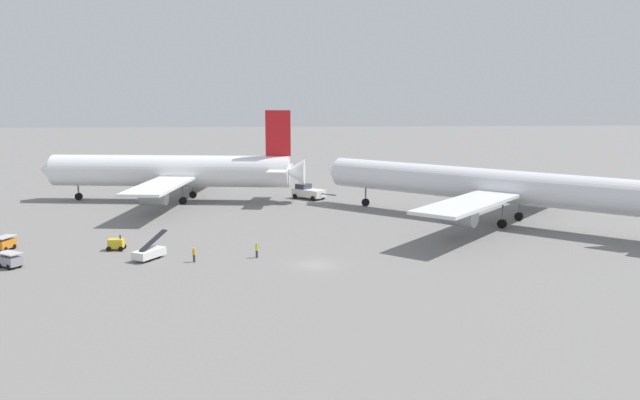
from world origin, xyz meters
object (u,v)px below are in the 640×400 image
(airliner_being_pushed, at_px, (492,186))
(gse_baggage_cart_trailing, at_px, (10,260))
(airliner_at_gate_left, at_px, (172,171))
(gse_baggage_cart_near_cluster, at_px, (5,243))
(ground_crew_marshaller_foreground, at_px, (257,250))
(pushback_tug, at_px, (308,192))
(ground_crew_wing_walker_right, at_px, (194,254))
(gse_belt_loader_portside, at_px, (149,252))
(gse_gpu_cart_small, at_px, (116,244))

(airliner_being_pushed, distance_m, gse_baggage_cart_trailing, 65.42)
(airliner_at_gate_left, xyz_separation_m, gse_baggage_cart_near_cluster, (-15.04, -35.22, -4.48))
(gse_baggage_cart_near_cluster, relative_size, ground_crew_marshaller_foreground, 1.80)
(pushback_tug, distance_m, gse_baggage_cart_trailing, 56.72)
(pushback_tug, height_order, ground_crew_wing_walker_right, pushback_tug)
(gse_belt_loader_portside, bearing_deg, pushback_tug, 63.75)
(ground_crew_marshaller_foreground, bearing_deg, airliner_at_gate_left, 111.42)
(gse_baggage_cart_trailing, bearing_deg, airliner_at_gate_left, 75.66)
(gse_gpu_cart_small, bearing_deg, gse_belt_loader_portside, -43.82)
(gse_baggage_cart_trailing, height_order, ground_crew_marshaller_foreground, ground_crew_marshaller_foreground)
(pushback_tug, bearing_deg, gse_baggage_cart_near_cluster, -137.45)
(gse_gpu_cart_small, bearing_deg, gse_baggage_cart_near_cluster, 175.94)
(pushback_tug, xyz_separation_m, ground_crew_marshaller_foreground, (-8.17, -41.91, -0.37))
(airliner_being_pushed, distance_m, gse_belt_loader_portside, 50.75)
(gse_belt_loader_portside, bearing_deg, ground_crew_marshaller_foreground, -0.43)
(pushback_tug, relative_size, gse_baggage_cart_trailing, 2.47)
(gse_baggage_cart_trailing, height_order, ground_crew_wing_walker_right, gse_baggage_cart_trailing)
(pushback_tug, height_order, gse_baggage_cart_trailing, pushback_tug)
(ground_crew_marshaller_foreground, bearing_deg, airliner_being_pushed, 28.59)
(airliner_being_pushed, relative_size, gse_belt_loader_portside, 10.03)
(pushback_tug, distance_m, ground_crew_marshaller_foreground, 42.70)
(gse_baggage_cart_near_cluster, height_order, ground_crew_wing_walker_right, gse_baggage_cart_near_cluster)
(pushback_tug, bearing_deg, airliner_at_gate_left, -177.98)
(gse_baggage_cart_trailing, xyz_separation_m, gse_baggage_cart_near_cluster, (-3.92, 8.25, 0.00))
(gse_belt_loader_portside, height_order, ground_crew_marshaller_foreground, gse_belt_loader_portside)
(pushback_tug, distance_m, gse_baggage_cart_near_cluster, 53.36)
(gse_gpu_cart_small, distance_m, gse_baggage_cart_trailing, 12.20)
(pushback_tug, xyz_separation_m, ground_crew_wing_walker_right, (-15.28, -43.39, -0.38))
(airliner_at_gate_left, distance_m, gse_baggage_cart_trailing, 45.09)
(gse_baggage_cart_trailing, relative_size, gse_baggage_cart_near_cluster, 1.02)
(gse_belt_loader_portside, distance_m, ground_crew_marshaller_foreground, 12.45)
(airliner_being_pushed, xyz_separation_m, pushback_tug, (-26.33, 23.11, -4.18))
(gse_baggage_cart_trailing, distance_m, gse_baggage_cart_near_cluster, 9.13)
(airliner_being_pushed, bearing_deg, gse_baggage_cart_near_cluster, -168.83)
(airliner_being_pushed, height_order, pushback_tug, airliner_being_pushed)
(airliner_at_gate_left, xyz_separation_m, ground_crew_marshaller_foreground, (16.10, -41.06, -4.45))
(airliner_being_pushed, bearing_deg, gse_gpu_cart_small, -164.97)
(airliner_at_gate_left, xyz_separation_m, gse_belt_loader_portside, (3.65, -40.96, -4.52))
(airliner_at_gate_left, relative_size, gse_gpu_cart_small, 22.30)
(gse_belt_loader_portside, distance_m, ground_crew_wing_walker_right, 5.56)
(gse_belt_loader_portside, height_order, gse_baggage_cart_trailing, gse_belt_loader_portside)
(gse_gpu_cart_small, height_order, gse_baggage_cart_near_cluster, gse_gpu_cart_small)
(airliner_being_pushed, xyz_separation_m, gse_gpu_cart_small, (-51.91, -13.94, -4.65))
(ground_crew_marshaller_foreground, bearing_deg, gse_belt_loader_portside, 179.57)
(airliner_at_gate_left, xyz_separation_m, pushback_tug, (24.27, 0.85, -4.07))
(airliner_being_pushed, bearing_deg, airliner_at_gate_left, 156.26)
(ground_crew_wing_walker_right, bearing_deg, pushback_tug, 70.59)
(gse_gpu_cart_small, bearing_deg, gse_baggage_cart_trailing, -143.42)
(pushback_tug, relative_size, gse_gpu_cart_small, 3.59)
(gse_belt_loader_portside, xyz_separation_m, gse_baggage_cart_trailing, (-14.76, -2.51, 0.04))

